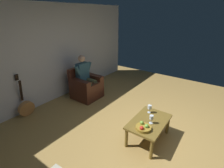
{
  "coord_description": "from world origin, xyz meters",
  "views": [
    {
      "loc": [
        2.7,
        0.83,
        2.3
      ],
      "look_at": [
        -0.18,
        -1.27,
        0.79
      ],
      "focal_mm": 27.02,
      "sensor_mm": 36.0,
      "label": 1
    }
  ],
  "objects_px": {
    "person_seated": "(85,76)",
    "coffee_table": "(149,124)",
    "wine_glass_near": "(150,108)",
    "wine_glass_far": "(151,118)",
    "guitar": "(26,107)",
    "armchair": "(86,87)",
    "fruit_bowl": "(143,127)"
  },
  "relations": [
    {
      "from": "person_seated",
      "to": "coffee_table",
      "type": "relative_size",
      "value": 1.34
    },
    {
      "from": "wine_glass_near",
      "to": "wine_glass_far",
      "type": "xyz_separation_m",
      "value": [
        0.31,
        0.18,
        -0.0
      ]
    },
    {
      "from": "coffee_table",
      "to": "wine_glass_far",
      "type": "xyz_separation_m",
      "value": [
        0.05,
        0.05,
        0.18
      ]
    },
    {
      "from": "guitar",
      "to": "wine_glass_far",
      "type": "height_order",
      "value": "guitar"
    },
    {
      "from": "person_seated",
      "to": "coffee_table",
      "type": "distance_m",
      "value": 2.33
    },
    {
      "from": "armchair",
      "to": "coffee_table",
      "type": "distance_m",
      "value": 2.32
    },
    {
      "from": "wine_glass_near",
      "to": "wine_glass_far",
      "type": "distance_m",
      "value": 0.36
    },
    {
      "from": "guitar",
      "to": "wine_glass_near",
      "type": "height_order",
      "value": "guitar"
    },
    {
      "from": "armchair",
      "to": "fruit_bowl",
      "type": "relative_size",
      "value": 3.25
    },
    {
      "from": "armchair",
      "to": "guitar",
      "type": "relative_size",
      "value": 0.85
    },
    {
      "from": "armchair",
      "to": "guitar",
      "type": "distance_m",
      "value": 1.62
    },
    {
      "from": "person_seated",
      "to": "guitar",
      "type": "height_order",
      "value": "person_seated"
    },
    {
      "from": "armchair",
      "to": "fruit_bowl",
      "type": "xyz_separation_m",
      "value": [
        0.89,
        2.26,
        0.14
      ]
    },
    {
      "from": "guitar",
      "to": "fruit_bowl",
      "type": "relative_size",
      "value": 3.81
    },
    {
      "from": "person_seated",
      "to": "wine_glass_far",
      "type": "distance_m",
      "value": 2.38
    },
    {
      "from": "wine_glass_near",
      "to": "guitar",
      "type": "bearing_deg",
      "value": -65.32
    },
    {
      "from": "armchair",
      "to": "fruit_bowl",
      "type": "bearing_deg",
      "value": 68.39
    },
    {
      "from": "wine_glass_near",
      "to": "wine_glass_far",
      "type": "relative_size",
      "value": 1.01
    },
    {
      "from": "guitar",
      "to": "fruit_bowl",
      "type": "bearing_deg",
      "value": 103.31
    },
    {
      "from": "wine_glass_far",
      "to": "guitar",
      "type": "bearing_deg",
      "value": -72.36
    },
    {
      "from": "wine_glass_far",
      "to": "person_seated",
      "type": "bearing_deg",
      "value": -106.02
    },
    {
      "from": "armchair",
      "to": "person_seated",
      "type": "distance_m",
      "value": 0.34
    },
    {
      "from": "person_seated",
      "to": "wine_glass_far",
      "type": "xyz_separation_m",
      "value": [
        0.66,
        2.28,
        -0.12
      ]
    },
    {
      "from": "person_seated",
      "to": "wine_glass_near",
      "type": "height_order",
      "value": "person_seated"
    },
    {
      "from": "fruit_bowl",
      "to": "guitar",
      "type": "bearing_deg",
      "value": -76.69
    },
    {
      "from": "person_seated",
      "to": "wine_glass_far",
      "type": "height_order",
      "value": "person_seated"
    },
    {
      "from": "coffee_table",
      "to": "fruit_bowl",
      "type": "bearing_deg",
      "value": 3.74
    },
    {
      "from": "person_seated",
      "to": "fruit_bowl",
      "type": "distance_m",
      "value": 2.43
    },
    {
      "from": "person_seated",
      "to": "coffee_table",
      "type": "xyz_separation_m",
      "value": [
        0.6,
        2.23,
        -0.3
      ]
    },
    {
      "from": "armchair",
      "to": "coffee_table",
      "type": "bearing_deg",
      "value": 74.8
    },
    {
      "from": "coffee_table",
      "to": "person_seated",
      "type": "bearing_deg",
      "value": -105.17
    },
    {
      "from": "coffee_table",
      "to": "fruit_bowl",
      "type": "distance_m",
      "value": 0.3
    }
  ]
}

